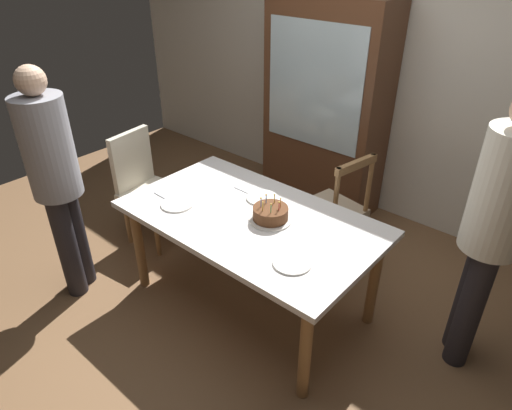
% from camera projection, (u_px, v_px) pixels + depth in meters
% --- Properties ---
extents(ground, '(6.40, 6.40, 0.00)m').
position_uv_depth(ground, '(251.00, 301.00, 3.30)').
color(ground, brown).
extents(back_wall, '(6.40, 0.10, 2.60)m').
position_uv_depth(back_wall, '(394.00, 72.00, 3.83)').
color(back_wall, silver).
rests_on(back_wall, ground).
extents(dining_table, '(1.68, 0.97, 0.74)m').
position_uv_depth(dining_table, '(250.00, 226.00, 2.96)').
color(dining_table, white).
rests_on(dining_table, ground).
extents(birthday_cake, '(0.28, 0.28, 0.16)m').
position_uv_depth(birthday_cake, '(270.00, 214.00, 2.85)').
color(birthday_cake, silver).
rests_on(birthday_cake, dining_table).
extents(plate_near_celebrant, '(0.22, 0.22, 0.01)m').
position_uv_depth(plate_near_celebrant, '(177.00, 204.00, 3.03)').
color(plate_near_celebrant, white).
rests_on(plate_near_celebrant, dining_table).
extents(plate_far_side, '(0.22, 0.22, 0.01)m').
position_uv_depth(plate_far_side, '(262.00, 198.00, 3.10)').
color(plate_far_side, white).
rests_on(plate_far_side, dining_table).
extents(plate_near_guest, '(0.22, 0.22, 0.01)m').
position_uv_depth(plate_near_guest, '(292.00, 263.00, 2.49)').
color(plate_near_guest, white).
rests_on(plate_near_guest, dining_table).
extents(fork_near_celebrant, '(0.18, 0.02, 0.01)m').
position_uv_depth(fork_near_celebrant, '(162.00, 197.00, 3.12)').
color(fork_near_celebrant, silver).
rests_on(fork_near_celebrant, dining_table).
extents(fork_far_side, '(0.18, 0.02, 0.01)m').
position_uv_depth(fork_far_side, '(244.00, 191.00, 3.19)').
color(fork_far_side, silver).
rests_on(fork_far_side, dining_table).
extents(chair_spindle_back, '(0.52, 0.52, 0.95)m').
position_uv_depth(chair_spindle_back, '(333.00, 211.00, 3.50)').
color(chair_spindle_back, tan).
rests_on(chair_spindle_back, ground).
extents(chair_upholstered, '(0.50, 0.49, 0.95)m').
position_uv_depth(chair_upholstered, '(144.00, 182.00, 3.74)').
color(chair_upholstered, beige).
rests_on(chair_upholstered, ground).
extents(person_celebrant, '(0.32, 0.32, 1.66)m').
position_uv_depth(person_celebrant, '(55.00, 175.00, 2.96)').
color(person_celebrant, '#262328').
rests_on(person_celebrant, ground).
extents(person_guest, '(0.32, 0.32, 1.70)m').
position_uv_depth(person_guest, '(495.00, 225.00, 2.40)').
color(person_guest, '#262328').
rests_on(person_guest, ground).
extents(china_cabinet, '(1.10, 0.45, 1.90)m').
position_uv_depth(china_cabinet, '(326.00, 108.00, 4.08)').
color(china_cabinet, '#56331E').
rests_on(china_cabinet, ground).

